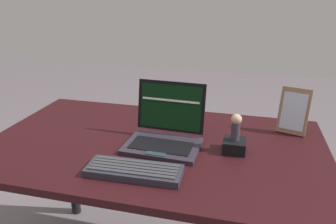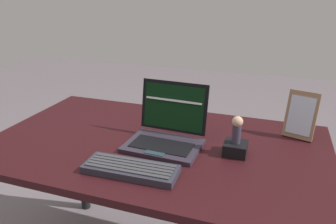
{
  "view_description": "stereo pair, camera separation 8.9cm",
  "coord_description": "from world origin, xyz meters",
  "views": [
    {
      "loc": [
        0.32,
        -1.07,
        1.27
      ],
      "look_at": [
        0.07,
        -0.06,
        0.86
      ],
      "focal_mm": 34.13,
      "sensor_mm": 36.0,
      "label": 1
    },
    {
      "loc": [
        0.41,
        -1.05,
        1.27
      ],
      "look_at": [
        0.07,
        -0.06,
        0.86
      ],
      "focal_mm": 34.13,
      "sensor_mm": 36.0,
      "label": 2
    }
  ],
  "objects": [
    {
      "name": "desk",
      "position": [
        0.0,
        0.0,
        0.61
      ],
      "size": [
        1.31,
        0.77,
        0.7
      ],
      "color": "black",
      "rests_on": "ground"
    },
    {
      "name": "laptop_front",
      "position": [
        0.04,
        0.0,
        0.75
      ],
      "size": [
        0.29,
        0.25,
        0.23
      ],
      "color": "#2B2430",
      "rests_on": "desk"
    },
    {
      "name": "external_keyboard",
      "position": [
        -0.0,
        -0.23,
        0.72
      ],
      "size": [
        0.32,
        0.12,
        0.03
      ],
      "color": "#292933",
      "rests_on": "desk"
    },
    {
      "name": "photo_frame",
      "position": [
        0.53,
        0.23,
        0.8
      ],
      "size": [
        0.13,
        0.08,
        0.19
      ],
      "color": "#86654B",
      "rests_on": "desk"
    },
    {
      "name": "figurine_stand",
      "position": [
        0.31,
        0.01,
        0.72
      ],
      "size": [
        0.08,
        0.08,
        0.05
      ],
      "primitive_type": "cube",
      "color": "black",
      "rests_on": "desk"
    },
    {
      "name": "figurine",
      "position": [
        0.31,
        0.01,
        0.8
      ],
      "size": [
        0.04,
        0.04,
        0.1
      ],
      "color": "#373041",
      "rests_on": "figurine_stand"
    }
  ]
}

